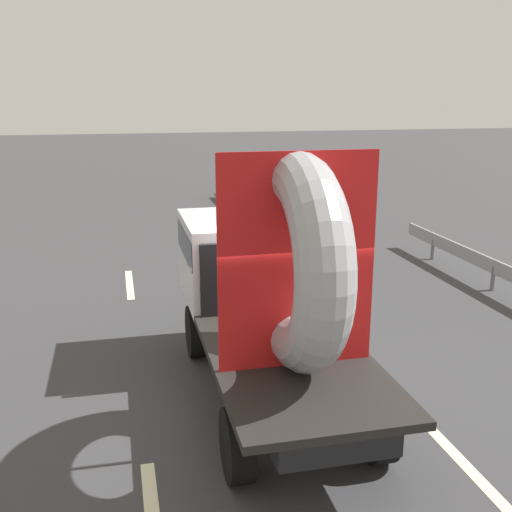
% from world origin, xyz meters
% --- Properties ---
extents(ground_plane, '(120.00, 120.00, 0.00)m').
position_xyz_m(ground_plane, '(0.00, 0.00, 0.00)').
color(ground_plane, '#38383A').
extents(flatbed_truck, '(2.02, 5.54, 3.67)m').
position_xyz_m(flatbed_truck, '(-0.22, 0.44, 1.71)').
color(flatbed_truck, black).
rests_on(flatbed_truck, ground_plane).
extents(distant_sedan, '(1.67, 3.89, 1.27)m').
position_xyz_m(distant_sedan, '(3.47, 16.36, 0.68)').
color(distant_sedan, black).
rests_on(distant_sedan, ground_plane).
extents(lane_dash_left_far, '(0.16, 2.22, 0.01)m').
position_xyz_m(lane_dash_left_far, '(-2.07, 5.99, 0.00)').
color(lane_dash_left_far, beige).
rests_on(lane_dash_left_far, ground_plane).
extents(lane_dash_right_near, '(0.16, 2.71, 0.01)m').
position_xyz_m(lane_dash_right_near, '(1.63, -2.00, 0.00)').
color(lane_dash_right_near, beige).
rests_on(lane_dash_right_near, ground_plane).
extents(lane_dash_right_far, '(0.16, 2.99, 0.01)m').
position_xyz_m(lane_dash_right_far, '(1.63, 6.27, 0.00)').
color(lane_dash_right_far, beige).
rests_on(lane_dash_right_far, ground_plane).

